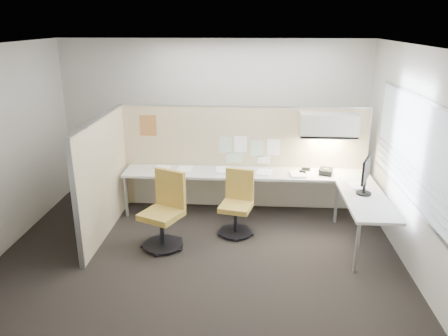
# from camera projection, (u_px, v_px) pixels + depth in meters

# --- Properties ---
(floor) EXTENTS (5.50, 4.50, 0.01)m
(floor) POSITION_uv_depth(u_px,v_px,m) (201.00, 249.00, 6.21)
(floor) COLOR black
(floor) RESTS_ON ground
(ceiling) EXTENTS (5.50, 4.50, 0.01)m
(ceiling) POSITION_uv_depth(u_px,v_px,m) (197.00, 45.00, 5.31)
(ceiling) COLOR white
(ceiling) RESTS_ON wall_back
(wall_back) EXTENTS (5.50, 0.02, 2.80)m
(wall_back) POSITION_uv_depth(u_px,v_px,m) (214.00, 119.00, 7.88)
(wall_back) COLOR beige
(wall_back) RESTS_ON ground
(wall_front) EXTENTS (5.50, 0.02, 2.80)m
(wall_front) POSITION_uv_depth(u_px,v_px,m) (167.00, 234.00, 3.63)
(wall_front) COLOR beige
(wall_front) RESTS_ON ground
(wall_right) EXTENTS (0.02, 4.50, 2.80)m
(wall_right) POSITION_uv_depth(u_px,v_px,m) (413.00, 159.00, 5.59)
(wall_right) COLOR beige
(wall_right) RESTS_ON ground
(window_pane) EXTENTS (0.01, 2.80, 1.30)m
(window_pane) POSITION_uv_depth(u_px,v_px,m) (412.00, 148.00, 5.54)
(window_pane) COLOR #8E99A5
(window_pane) RESTS_ON wall_right
(partition_back) EXTENTS (4.10, 0.06, 1.75)m
(partition_back) POSITION_uv_depth(u_px,v_px,m) (243.00, 158.00, 7.40)
(partition_back) COLOR beige
(partition_back) RESTS_ON floor
(partition_left) EXTENTS (0.06, 2.20, 1.75)m
(partition_left) POSITION_uv_depth(u_px,v_px,m) (104.00, 177.00, 6.49)
(partition_left) COLOR beige
(partition_left) RESTS_ON floor
(desk) EXTENTS (4.00, 2.07, 0.73)m
(desk) POSITION_uv_depth(u_px,v_px,m) (266.00, 183.00, 7.02)
(desk) COLOR beige
(desk) RESTS_ON floor
(overhead_bin) EXTENTS (0.90, 0.36, 0.38)m
(overhead_bin) POSITION_uv_depth(u_px,v_px,m) (329.00, 125.00, 6.92)
(overhead_bin) COLOR beige
(overhead_bin) RESTS_ON partition_back
(task_light_strip) EXTENTS (0.60, 0.06, 0.02)m
(task_light_strip) POSITION_uv_depth(u_px,v_px,m) (328.00, 138.00, 6.99)
(task_light_strip) COLOR #FFEABF
(task_light_strip) RESTS_ON overhead_bin
(pinned_papers) EXTENTS (1.01, 0.00, 0.47)m
(pinned_papers) POSITION_uv_depth(u_px,v_px,m) (248.00, 149.00, 7.32)
(pinned_papers) COLOR #8CBF8C
(pinned_papers) RESTS_ON partition_back
(poster) EXTENTS (0.28, 0.00, 0.35)m
(poster) POSITION_uv_depth(u_px,v_px,m) (148.00, 125.00, 7.30)
(poster) COLOR orange
(poster) RESTS_ON partition_back
(chair_left) EXTENTS (0.67, 0.69, 1.08)m
(chair_left) POSITION_uv_depth(u_px,v_px,m) (165.00, 213.00, 6.18)
(chair_left) COLOR black
(chair_left) RESTS_ON floor
(chair_right) EXTENTS (0.54, 0.55, 0.96)m
(chair_right) POSITION_uv_depth(u_px,v_px,m) (237.00, 205.00, 6.57)
(chair_right) COLOR black
(chair_right) RESTS_ON floor
(monitor) EXTENTS (0.23, 0.48, 0.54)m
(monitor) POSITION_uv_depth(u_px,v_px,m) (366.00, 174.00, 6.14)
(monitor) COLOR black
(monitor) RESTS_ON desk
(phone) EXTENTS (0.26, 0.24, 0.12)m
(phone) POSITION_uv_depth(u_px,v_px,m) (326.00, 172.00, 7.01)
(phone) COLOR black
(phone) RESTS_ON desk
(stapler) EXTENTS (0.14, 0.05, 0.05)m
(stapler) POSITION_uv_depth(u_px,v_px,m) (306.00, 169.00, 7.21)
(stapler) COLOR black
(stapler) RESTS_ON desk
(tape_dispenser) EXTENTS (0.11, 0.09, 0.06)m
(tape_dispenser) POSITION_uv_depth(u_px,v_px,m) (303.00, 172.00, 7.06)
(tape_dispenser) COLOR black
(tape_dispenser) RESTS_ON desk
(coat_hook) EXTENTS (0.18, 0.47, 1.41)m
(coat_hook) POSITION_uv_depth(u_px,v_px,m) (79.00, 155.00, 5.74)
(coat_hook) COLOR silver
(coat_hook) RESTS_ON partition_left
(paper_stack_0) EXTENTS (0.25, 0.32, 0.03)m
(paper_stack_0) POSITION_uv_depth(u_px,v_px,m) (162.00, 169.00, 7.25)
(paper_stack_0) COLOR white
(paper_stack_0) RESTS_ON desk
(paper_stack_1) EXTENTS (0.25, 0.31, 0.02)m
(paper_stack_1) POSITION_uv_depth(u_px,v_px,m) (184.00, 169.00, 7.26)
(paper_stack_1) COLOR white
(paper_stack_1) RESTS_ON desk
(paper_stack_2) EXTENTS (0.24, 0.31, 0.05)m
(paper_stack_2) POSITION_uv_depth(u_px,v_px,m) (223.00, 171.00, 7.14)
(paper_stack_2) COLOR white
(paper_stack_2) RESTS_ON desk
(paper_stack_3) EXTENTS (0.28, 0.34, 0.01)m
(paper_stack_3) POSITION_uv_depth(u_px,v_px,m) (264.00, 172.00, 7.12)
(paper_stack_3) COLOR white
(paper_stack_3) RESTS_ON desk
(paper_stack_4) EXTENTS (0.25, 0.32, 0.03)m
(paper_stack_4) POSITION_uv_depth(u_px,v_px,m) (297.00, 174.00, 7.00)
(paper_stack_4) COLOR white
(paper_stack_4) RESTS_ON desk
(paper_stack_5) EXTENTS (0.29, 0.34, 0.02)m
(paper_stack_5) POSITION_uv_depth(u_px,v_px,m) (357.00, 186.00, 6.54)
(paper_stack_5) COLOR white
(paper_stack_5) RESTS_ON desk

